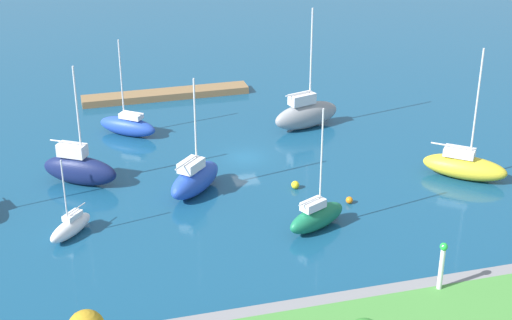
% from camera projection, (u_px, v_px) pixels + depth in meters
% --- Properties ---
extents(water, '(160.00, 160.00, 0.00)m').
position_uv_depth(water, '(246.00, 157.00, 77.86)').
color(water, navy).
rests_on(water, ground).
extents(pier_dock, '(19.93, 2.60, 0.83)m').
position_uv_depth(pier_dock, '(166.00, 94.00, 93.38)').
color(pier_dock, olive).
rests_on(pier_dock, ground).
extents(breakwater, '(58.67, 3.01, 1.06)m').
position_uv_depth(breakwater, '(346.00, 310.00, 53.63)').
color(breakwater, gray).
rests_on(breakwater, ground).
extents(harbor_beacon, '(0.56, 0.56, 3.73)m').
position_uv_depth(harbor_beacon, '(442.00, 263.00, 54.19)').
color(harbor_beacon, silver).
rests_on(harbor_beacon, breakwater).
extents(sailboat_blue_by_breakwater, '(6.57, 6.69, 10.83)m').
position_uv_depth(sailboat_blue_by_breakwater, '(195.00, 179.00, 70.31)').
color(sailboat_blue_by_breakwater, '#2347B2').
rests_on(sailboat_blue_by_breakwater, water).
extents(sailboat_gray_east_end, '(8.20, 4.26, 13.17)m').
position_uv_depth(sailboat_gray_east_end, '(306.00, 114.00, 84.28)').
color(sailboat_gray_east_end, gray).
rests_on(sailboat_gray_east_end, water).
extents(sailboat_yellow_center_basin, '(7.82, 7.06, 12.73)m').
position_uv_depth(sailboat_yellow_center_basin, '(464.00, 166.00, 73.17)').
color(sailboat_yellow_center_basin, yellow).
rests_on(sailboat_yellow_center_basin, water).
extents(sailboat_navy_inner_mooring, '(7.37, 5.72, 11.50)m').
position_uv_depth(sailboat_navy_inner_mooring, '(79.00, 168.00, 71.86)').
color(sailboat_navy_inner_mooring, '#141E4C').
rests_on(sailboat_navy_inner_mooring, water).
extents(sailboat_white_lone_north, '(4.25, 4.55, 6.93)m').
position_uv_depth(sailboat_white_lone_north, '(71.00, 227.00, 63.62)').
color(sailboat_white_lone_north, white).
rests_on(sailboat_white_lone_north, water).
extents(sailboat_green_far_north, '(6.09, 4.20, 10.65)m').
position_uv_depth(sailboat_green_far_north, '(317.00, 216.00, 64.45)').
color(sailboat_green_far_north, '#19724C').
rests_on(sailboat_green_far_north, water).
extents(sailboat_blue_along_channel, '(6.48, 5.71, 10.44)m').
position_uv_depth(sailboat_blue_along_channel, '(128.00, 125.00, 82.62)').
color(sailboat_blue_along_channel, '#2347B2').
rests_on(sailboat_blue_along_channel, water).
extents(mooring_buoy_yellow, '(0.74, 0.74, 0.74)m').
position_uv_depth(mooring_buoy_yellow, '(295.00, 185.00, 71.50)').
color(mooring_buoy_yellow, yellow).
rests_on(mooring_buoy_yellow, water).
extents(mooring_buoy_orange, '(0.63, 0.63, 0.63)m').
position_uv_depth(mooring_buoy_orange, '(349.00, 200.00, 68.88)').
color(mooring_buoy_orange, orange).
rests_on(mooring_buoy_orange, water).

